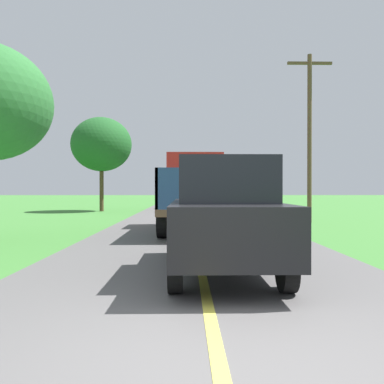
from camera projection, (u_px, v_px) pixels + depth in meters
ground_plane at (217, 363)px, 3.26m from camera, size 200.00×200.00×0.00m
road_surface at (217, 358)px, 3.26m from camera, size 6.40×120.00×0.08m
centre_line at (217, 353)px, 3.26m from camera, size 0.14×108.00×0.01m
banana_truck_near at (196, 190)px, 13.58m from camera, size 2.38×5.82×2.80m
banana_truck_far at (190, 190)px, 27.51m from camera, size 2.38×5.81×2.80m
utility_pole_roadside at (310, 132)px, 17.28m from camera, size 2.04×0.20×7.70m
roadside_tree_near_left at (102, 145)px, 26.08m from camera, size 4.14×4.14×6.50m
following_car at (223, 215)px, 6.41m from camera, size 1.74×4.10×1.92m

